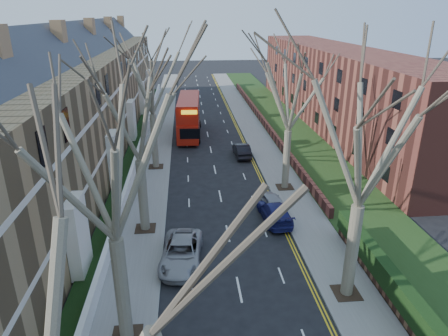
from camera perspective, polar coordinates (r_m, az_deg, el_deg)
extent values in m
cube|color=slate|center=(50.05, -9.25, 4.66)|extent=(3.00, 102.00, 0.12)
cube|color=slate|center=(50.67, 4.46, 5.08)|extent=(3.00, 102.00, 0.12)
cube|color=#93734A|center=(42.45, -20.90, 7.41)|extent=(9.00, 78.00, 10.00)
cube|color=#32363E|center=(41.55, -22.02, 15.44)|extent=(4.67, 78.00, 4.67)
cube|color=white|center=(41.85, -14.72, 5.81)|extent=(0.12, 78.00, 0.35)
cube|color=white|center=(41.09, -15.19, 10.51)|extent=(0.12, 78.00, 0.35)
cube|color=brown|center=(56.38, 15.72, 11.19)|extent=(8.00, 54.00, 10.00)
cube|color=brown|center=(54.62, 5.54, 6.81)|extent=(0.35, 54.00, 0.90)
cube|color=white|center=(42.45, -12.10, 2.18)|extent=(0.30, 78.00, 1.00)
cube|color=#203915|center=(51.59, 9.42, 5.26)|extent=(6.00, 102.00, 0.06)
cylinder|color=#6A624C|center=(19.08, -14.39, -16.58)|extent=(0.64, 0.64, 5.25)
cube|color=#2D2116|center=(20.76, -13.68, -22.28)|extent=(1.40, 1.40, 0.05)
cylinder|color=#6A624C|center=(27.63, -11.52, -3.91)|extent=(0.64, 0.64, 5.07)
cube|color=#2D2116|center=(28.78, -11.15, -8.45)|extent=(1.40, 1.40, 0.05)
cylinder|color=#6A624C|center=(38.76, -9.92, 3.80)|extent=(0.60, 0.60, 5.25)
cube|color=#2D2116|center=(39.61, -9.68, 0.20)|extent=(1.40, 1.40, 0.05)
cylinder|color=#6A624C|center=(22.05, 17.80, -11.28)|extent=(0.64, 0.64, 5.25)
cube|color=#2D2116|center=(23.52, 17.06, -16.66)|extent=(1.40, 1.40, 0.05)
cylinder|color=#6A624C|center=(34.01, 8.91, 1.18)|extent=(0.60, 0.60, 5.07)
cube|color=#2D2116|center=(34.95, 8.67, -2.70)|extent=(1.40, 1.40, 0.05)
cube|color=#A8180C|center=(49.53, -4.99, 6.33)|extent=(2.99, 10.95, 2.17)
cube|color=#A8180C|center=(49.04, -5.07, 8.67)|extent=(2.97, 10.41, 1.97)
cube|color=black|center=(49.42, -5.01, 6.83)|extent=(2.97, 10.09, 0.89)
cube|color=black|center=(49.01, -5.08, 8.78)|extent=(2.96, 9.87, 0.89)
imported|color=#99989D|center=(24.77, -6.09, -11.92)|extent=(2.84, 5.32, 1.42)
imported|color=navy|center=(29.51, 7.25, -6.20)|extent=(2.11, 4.76, 1.36)
imported|color=#9A9BA2|center=(31.02, 6.72, -4.76)|extent=(2.07, 4.09, 1.34)
imported|color=black|center=(42.07, 2.56, 2.58)|extent=(1.60, 4.25, 1.39)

